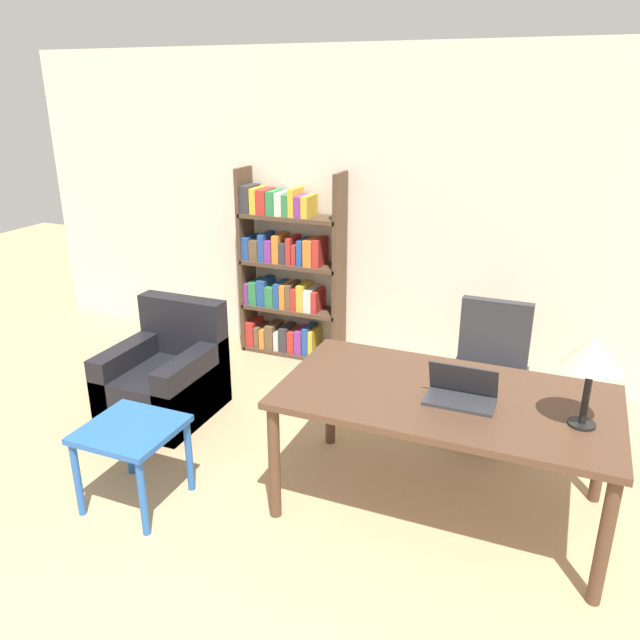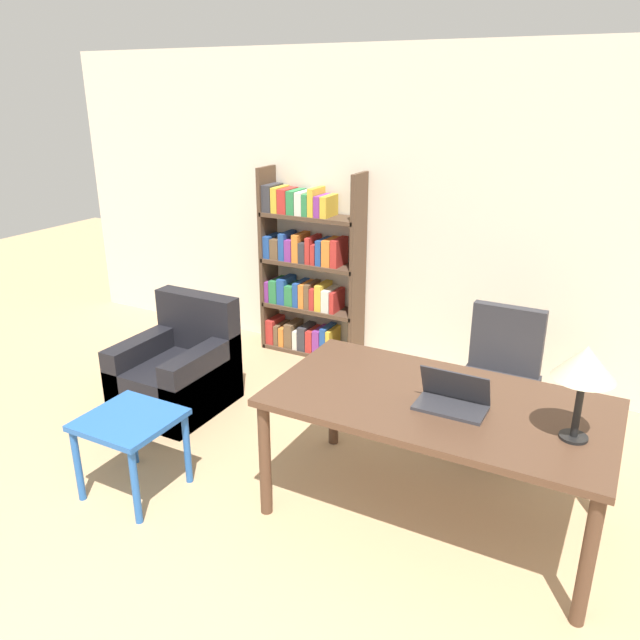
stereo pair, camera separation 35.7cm
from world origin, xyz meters
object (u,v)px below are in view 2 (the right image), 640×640
(laptop, at_px, (452,400))
(armchair, at_px, (178,373))
(table_lamp, at_px, (585,365))
(office_chair, at_px, (498,384))
(side_table_blue, at_px, (130,430))
(bookshelf, at_px, (306,274))
(desk, at_px, (438,413))

(laptop, xyz_separation_m, armchair, (-2.28, 0.42, -0.53))
(table_lamp, relative_size, office_chair, 0.52)
(side_table_blue, xyz_separation_m, bookshelf, (-0.14, 2.41, 0.33))
(table_lamp, bearing_deg, side_table_blue, -166.75)
(armchair, relative_size, bookshelf, 0.50)
(table_lamp, relative_size, side_table_blue, 0.92)
(desk, xyz_separation_m, office_chair, (0.11, 1.07, -0.27))
(office_chair, bearing_deg, side_table_blue, -136.45)
(bookshelf, bearing_deg, desk, -43.98)
(laptop, bearing_deg, table_lamp, -2.00)
(table_lamp, bearing_deg, laptop, 178.00)
(office_chair, distance_m, bookshelf, 2.09)
(laptop, bearing_deg, side_table_blue, -161.79)
(desk, distance_m, laptop, 0.16)
(office_chair, bearing_deg, desk, -95.60)
(desk, relative_size, table_lamp, 3.79)
(bookshelf, bearing_deg, laptop, -43.52)
(desk, height_order, side_table_blue, desk)
(laptop, bearing_deg, desk, 148.00)
(side_table_blue, bearing_deg, table_lamp, 13.25)
(desk, height_order, laptop, laptop)
(office_chair, relative_size, bookshelf, 0.55)
(desk, distance_m, bookshelf, 2.55)
(table_lamp, bearing_deg, desk, 173.83)
(table_lamp, relative_size, armchair, 0.58)
(table_lamp, distance_m, office_chair, 1.49)
(laptop, distance_m, table_lamp, 0.71)
(laptop, bearing_deg, bookshelf, 136.48)
(desk, xyz_separation_m, laptop, (0.09, -0.05, 0.13))
(armchair, bearing_deg, side_table_blue, -63.90)
(laptop, distance_m, side_table_blue, 1.92)
(side_table_blue, distance_m, armchair, 1.13)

